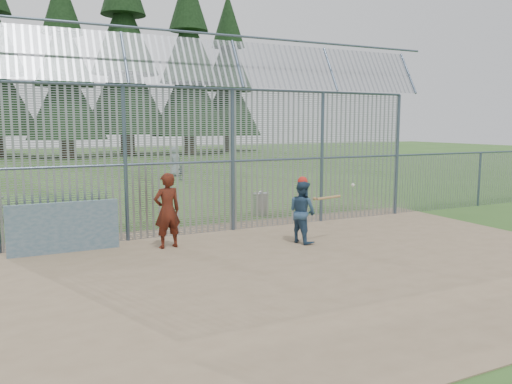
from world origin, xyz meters
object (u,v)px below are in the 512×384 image
onlooker (167,211)px  trash_can (261,204)px  batter (302,212)px  dugout_wall (64,227)px

onlooker → trash_can: 5.21m
batter → onlooker: size_ratio=0.86×
dugout_wall → batter: batter is taller
dugout_wall → batter: (5.57, -1.60, 0.20)m
batter → onlooker: 3.40m
dugout_wall → onlooker: (2.32, -0.62, 0.33)m
dugout_wall → trash_can: dugout_wall is taller
dugout_wall → trash_can: size_ratio=3.05×
dugout_wall → trash_can: 6.92m
onlooker → dugout_wall: bearing=-21.5°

